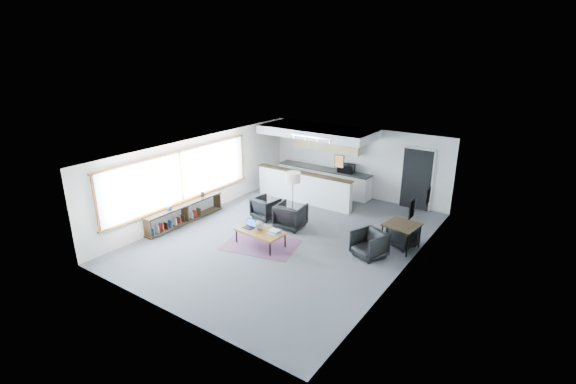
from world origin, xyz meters
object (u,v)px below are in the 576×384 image
Objects in this scene: book_stack at (275,232)px; dining_chair_far at (402,237)px; dining_chair_near at (369,245)px; microwave at (346,167)px; floor_lamp at (293,179)px; ceramic_pot at (259,226)px; dining_table at (402,226)px; laptop at (250,225)px; armchair_right at (291,215)px; coffee_table at (260,232)px; armchair_left at (266,207)px.

dining_chair_far reaches higher than book_stack.
dining_chair_near is 1.16× the size of microwave.
ceramic_pot is at bearing -86.23° from floor_lamp.
dining_table reaches higher than dining_chair_near.
laptop is 0.58× the size of microwave.
floor_lamp reaches higher than armchair_right.
floor_lamp is at bearing 24.66° from dining_chair_far.
coffee_table is 4.31× the size of laptop.
armchair_right is at bearing -64.81° from floor_lamp.
laptop is 3.39m from dining_chair_near.
floor_lamp is 1.74× the size of dining_table.
dining_chair_near reaches higher than dining_chair_far.
laptop is 0.57× the size of dining_chair_far.
laptop is 0.39× the size of armchair_right.
armchair_right is 1.48× the size of dining_chair_far.
ceramic_pot reaches higher than coffee_table.
armchair_left is at bearing 26.36° from dining_chair_far.
armchair_right is 1.48× the size of microwave.
microwave is (-3.25, 2.82, 0.84)m from dining_chair_far.
armchair_left is at bearing 115.44° from laptop.
armchair_right is (0.06, 1.48, -0.16)m from ceramic_pot.
laptop is at bearing 120.87° from armchair_left.
coffee_table is 2.16m from floor_lamp.
coffee_table is 1.50× the size of dining_table.
laptop is 0.35× the size of dining_table.
ceramic_pot is 4.05m from dining_chair_far.
dining_chair_far is (-0.00, 0.13, -0.37)m from dining_table.
dining_chair_far is (3.32, 0.73, -0.14)m from armchair_right.
ceramic_pot is 0.40× the size of dining_chair_near.
coffee_table is at bearing -96.70° from microwave.
microwave is at bearing 146.58° from dining_chair_near.
dining_table reaches higher than book_stack.
book_stack is at bearing 142.06° from armchair_left.
laptop is at bearing 49.97° from dining_chair_far.
dining_table is at bearing 3.33° from floor_lamp.
book_stack is 0.62× the size of microwave.
floor_lamp reaches higher than ceramic_pot.
microwave reaches higher than coffee_table.
floor_lamp reaches higher than dining_chair_far.
microwave is at bearing -97.20° from armchair_right.
floor_lamp is at bearing 86.14° from laptop.
ceramic_pot is 0.34× the size of armchair_left.
dining_table reaches higher than dining_chair_far.
ceramic_pot is 1.49m from armchair_right.
dining_table is (4.41, 0.42, 0.27)m from armchair_left.
dining_chair_far is at bearing 86.52° from dining_chair_near.
microwave reaches higher than dining_table.
ceramic_pot reaches higher than dining_chair_far.
floor_lamp is at bearing 108.96° from book_stack.
coffee_table is at bearing 83.45° from armchair_right.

